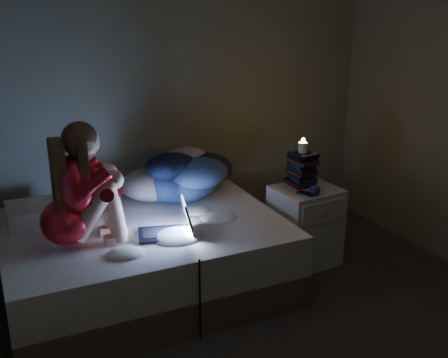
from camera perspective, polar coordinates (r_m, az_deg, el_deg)
floor at (r=3.44m, az=6.64°, el=-18.03°), size 3.60×3.80×0.02m
wall_back at (r=4.55m, az=-5.50°, el=9.24°), size 3.60×0.02×2.60m
bed at (r=3.97m, az=-8.46°, el=-8.10°), size 1.92×1.44×0.53m
pillow at (r=4.02m, az=-18.71°, el=-3.39°), size 0.47×0.34×0.14m
woman at (r=3.45m, az=-16.70°, el=-0.82°), size 0.50×0.33×0.81m
laptop at (r=3.59m, az=-6.31°, el=-4.09°), size 0.42×0.34×0.26m
clothes_pile at (r=4.24m, az=-4.69°, el=0.66°), size 0.78×0.67×0.41m
nightstand at (r=4.34m, az=8.57°, el=-4.91°), size 0.51×0.46×0.63m
book_stack at (r=4.25m, az=8.26°, el=1.22°), size 0.19×0.25×0.29m
candle at (r=4.20m, az=8.37°, el=3.63°), size 0.07×0.07×0.08m
phone at (r=4.10m, az=8.56°, el=-1.52°), size 0.12×0.16×0.01m
blue_orb at (r=4.07m, az=9.46°, el=-1.18°), size 0.08×0.08×0.08m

